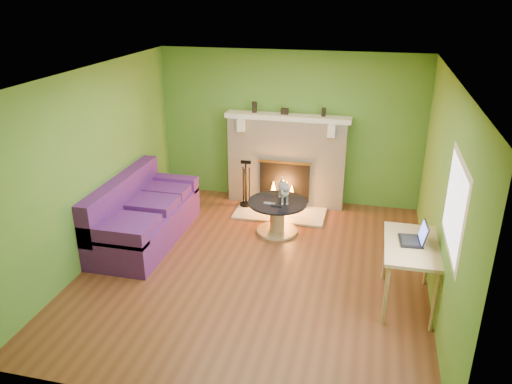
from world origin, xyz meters
TOP-DOWN VIEW (x-y plane):
  - floor at (0.00, 0.00)m, footprint 5.00×5.00m
  - ceiling at (0.00, 0.00)m, footprint 5.00×5.00m
  - wall_back at (0.00, 2.50)m, footprint 5.00×0.00m
  - wall_front at (0.00, -2.50)m, footprint 5.00×0.00m
  - wall_left at (-2.25, 0.00)m, footprint 0.00×5.00m
  - wall_right at (2.25, 0.00)m, footprint 0.00×5.00m
  - window_frame at (2.24, -0.90)m, footprint 0.00×1.20m
  - window_pane at (2.23, -0.90)m, footprint 0.00×1.06m
  - fireplace at (0.00, 2.32)m, footprint 2.10×0.46m
  - hearth at (0.00, 1.80)m, footprint 1.50×0.75m
  - mantel at (0.00, 2.30)m, footprint 2.10×0.28m
  - sofa at (-1.86, 0.44)m, footprint 0.97×2.14m
  - coffee_table at (0.08, 1.14)m, footprint 0.91×0.91m
  - desk at (1.95, -0.34)m, footprint 0.63×1.08m
  - cat at (0.16, 1.19)m, footprint 0.38×0.61m
  - remote_silver at (-0.02, 1.02)m, footprint 0.17×0.05m
  - remote_black at (0.10, 0.96)m, footprint 0.16×0.05m
  - laptop at (1.93, -0.29)m, footprint 0.32×0.36m
  - fire_tools at (-0.63, 1.95)m, footprint 0.22×0.22m
  - mantel_vase_left at (-0.57, 2.33)m, footprint 0.08×0.08m
  - mantel_vase_right at (0.59, 2.33)m, footprint 0.07×0.07m
  - mantel_box at (-0.06, 2.33)m, footprint 0.12×0.08m

SIDE VIEW (x-z plane):
  - floor at x=0.00m, z-range 0.00..0.00m
  - hearth at x=0.00m, z-range 0.00..0.03m
  - coffee_table at x=0.08m, z-range 0.04..0.55m
  - sofa at x=-1.86m, z-range -0.11..0.85m
  - fire_tools at x=-0.63m, z-range 0.03..0.85m
  - remote_black at x=0.10m, z-range 0.51..0.53m
  - remote_silver at x=-0.02m, z-range 0.51..0.53m
  - cat at x=0.16m, z-range 0.51..0.87m
  - desk at x=1.95m, z-range 0.30..1.10m
  - fireplace at x=0.00m, z-range -0.02..1.56m
  - laptop at x=1.93m, z-range 0.80..1.05m
  - wall_back at x=0.00m, z-range -1.20..3.80m
  - wall_front at x=0.00m, z-range -1.20..3.80m
  - wall_left at x=-2.25m, z-range -1.20..3.80m
  - wall_right at x=2.25m, z-range -1.20..3.80m
  - mantel at x=0.00m, z-range 1.50..1.58m
  - window_frame at x=2.24m, z-range 0.95..2.15m
  - window_pane at x=2.23m, z-range 1.02..2.08m
  - mantel_box at x=-0.06m, z-range 1.58..1.68m
  - mantel_vase_right at x=0.59m, z-range 1.58..1.72m
  - mantel_vase_left at x=-0.57m, z-range 1.58..1.76m
  - ceiling at x=0.00m, z-range 2.60..2.60m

